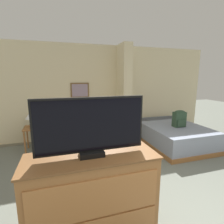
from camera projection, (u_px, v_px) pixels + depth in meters
The scene contains 10 objects.
wall_back at pixel (105, 93), 5.02m from camera, with size 6.42×0.16×2.60m.
wall_partition_pillar at pixel (124, 93), 4.81m from camera, with size 0.24×0.60×2.60m.
couch at pixel (83, 133), 4.56m from camera, with size 1.97×0.84×0.83m.
coffee_table at pixel (89, 146), 3.49m from camera, with size 0.75×0.51×0.43m.
side_table at pixel (34, 131), 4.13m from camera, with size 0.44×0.44×0.58m.
table_lamp at pixel (33, 115), 4.06m from camera, with size 0.32×0.32×0.44m.
tv_dresser at pixel (93, 199), 1.82m from camera, with size 1.31×0.49×0.98m.
tv at pixel (91, 127), 1.66m from camera, with size 1.05×0.16×0.58m.
bed at pixel (171, 134), 4.63m from camera, with size 1.41×2.01×0.51m.
backpack at pixel (179, 118), 4.37m from camera, with size 0.30×0.20×0.42m.
Camera 1 is at (-1.27, -0.99, 1.74)m, focal length 28.00 mm.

